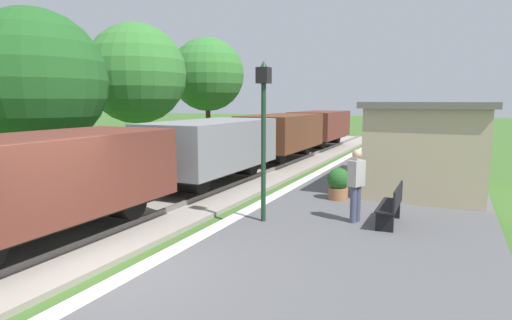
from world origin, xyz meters
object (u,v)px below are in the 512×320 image
bench_down_platform (422,153)px  tree_field_left (207,75)px  station_hut (428,144)px  potted_planter (338,183)px  person_waiting (356,183)px  tree_trackside_far (136,74)px  lamp_post_near (264,112)px  tree_trackside_mid (34,80)px  bench_near_hut (392,205)px  freight_train (252,141)px

bench_down_platform → tree_field_left: tree_field_left is taller
station_hut → potted_planter: bearing=-126.7°
person_waiting → tree_trackside_far: size_ratio=0.26×
person_waiting → potted_planter: (-0.92, 2.10, -0.46)m
bench_down_platform → lamp_post_near: (-2.79, -11.40, 2.08)m
tree_trackside_mid → person_waiting: bearing=-0.1°
bench_near_hut → lamp_post_near: lamp_post_near is taller
bench_near_hut → tree_trackside_mid: 11.78m
potted_planter → lamp_post_near: 3.74m
tree_trackside_far → bench_near_hut: bearing=-25.2°
freight_train → person_waiting: bearing=-47.7°
tree_trackside_far → potted_planter: bearing=-19.8°
bench_down_platform → lamp_post_near: 11.92m
potted_planter → tree_trackside_mid: size_ratio=0.15×
bench_near_hut → person_waiting: person_waiting is taller
bench_near_hut → tree_field_left: (-11.75, 11.34, 3.81)m
tree_trackside_far → tree_field_left: 5.68m
freight_train → station_hut: 6.88m
lamp_post_near → bench_near_hut: bearing=19.0°
freight_train → person_waiting: (5.53, -6.08, -0.21)m
bench_down_platform → lamp_post_near: lamp_post_near is taller
bench_near_hut → person_waiting: 0.94m
person_waiting → tree_field_left: size_ratio=0.26×
tree_field_left → tree_trackside_far: bearing=-93.4°
freight_train → tree_field_left: tree_field_left is taller
bench_down_platform → bench_near_hut: bearing=-90.0°
bench_down_platform → person_waiting: 10.63m
station_hut → bench_near_hut: (-0.46, -4.90, -0.93)m
bench_near_hut → bench_down_platform: size_ratio=1.00×
freight_train → potted_planter: (4.61, -3.98, -0.67)m
station_hut → person_waiting: station_hut is taller
tree_trackside_mid → tree_field_left: tree_field_left is taller
tree_trackside_mid → freight_train: bearing=50.2°
station_hut → potted_planter: 3.78m
lamp_post_near → tree_trackside_mid: tree_trackside_mid is taller
potted_planter → tree_field_left: tree_field_left is taller
station_hut → tree_field_left: tree_field_left is taller
lamp_post_near → potted_planter: bearing=70.0°
lamp_post_near → tree_trackside_far: 11.52m
lamp_post_near → tree_trackside_mid: bearing=174.4°
freight_train → tree_field_left: 8.26m
station_hut → lamp_post_near: lamp_post_near is taller
bench_down_platform → person_waiting: size_ratio=0.88×
station_hut → bench_near_hut: bearing=-95.4°
station_hut → tree_trackside_mid: tree_trackside_mid is taller
bench_down_platform → person_waiting: person_waiting is taller
freight_train → tree_trackside_mid: (-5.05, -6.06, 2.32)m
station_hut → bench_down_platform: size_ratio=3.87×
tree_field_left → bench_down_platform: bearing=-4.4°
person_waiting → tree_field_left: 16.22m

